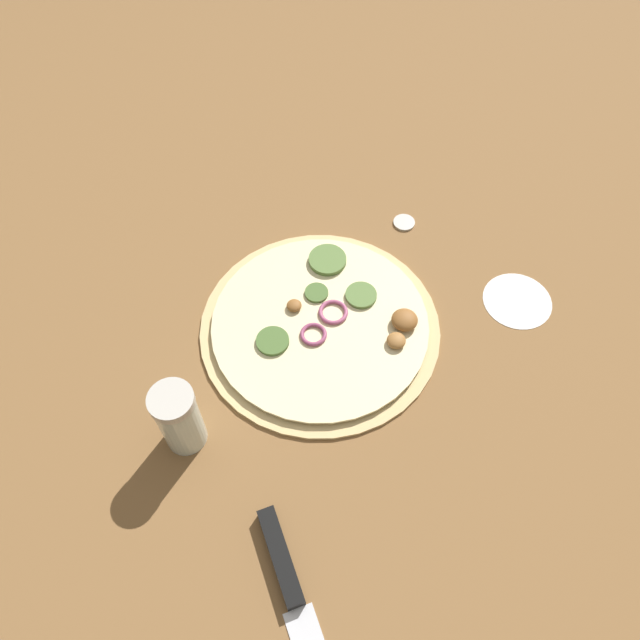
# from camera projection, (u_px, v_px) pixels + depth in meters

# --- Properties ---
(ground_plane) EXTENTS (3.00, 3.00, 0.00)m
(ground_plane) POSITION_uv_depth(u_px,v_px,m) (320.00, 328.00, 0.84)
(ground_plane) COLOR brown
(pizza) EXTENTS (0.32, 0.32, 0.03)m
(pizza) POSITION_uv_depth(u_px,v_px,m) (322.00, 324.00, 0.84)
(pizza) COLOR #D6B77A
(pizza) RESTS_ON ground_plane
(knife) EXTENTS (0.10, 0.30, 0.02)m
(knife) POSITION_uv_depth(u_px,v_px,m) (294.00, 599.00, 0.65)
(knife) COLOR silver
(knife) RESTS_ON ground_plane
(spice_jar) EXTENTS (0.05, 0.05, 0.11)m
(spice_jar) POSITION_uv_depth(u_px,v_px,m) (179.00, 418.00, 0.71)
(spice_jar) COLOR silver
(spice_jar) RESTS_ON ground_plane
(loose_cap) EXTENTS (0.03, 0.03, 0.01)m
(loose_cap) POSITION_uv_depth(u_px,v_px,m) (404.00, 222.00, 0.94)
(loose_cap) COLOR beige
(loose_cap) RESTS_ON ground_plane
(flour_patch) EXTENTS (0.10, 0.10, 0.00)m
(flour_patch) POSITION_uv_depth(u_px,v_px,m) (517.00, 301.00, 0.87)
(flour_patch) COLOR white
(flour_patch) RESTS_ON ground_plane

